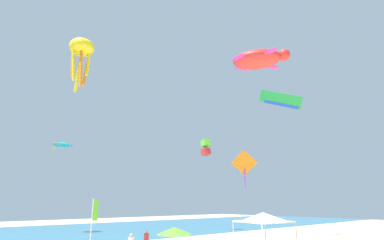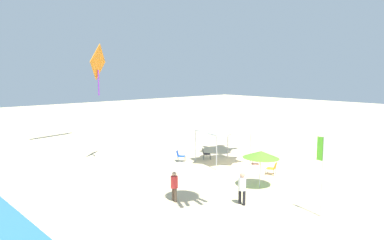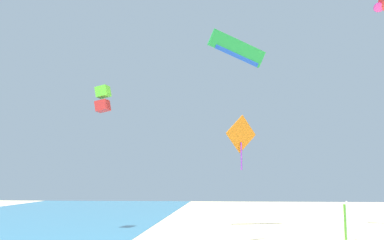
{
  "view_description": "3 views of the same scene",
  "coord_description": "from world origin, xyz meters",
  "px_view_note": "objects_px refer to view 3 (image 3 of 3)",
  "views": [
    {
      "loc": [
        -15.55,
        -11.06,
        3.61
      ],
      "look_at": [
        2.03,
        8.86,
        10.59
      ],
      "focal_mm": 29.34,
      "sensor_mm": 36.0,
      "label": 1
    },
    {
      "loc": [
        -16.04,
        21.85,
        6.64
      ],
      "look_at": [
        3.91,
        3.84,
        3.19
      ],
      "focal_mm": 35.1,
      "sensor_mm": 36.0,
      "label": 2
    },
    {
      "loc": [
        -20.1,
        9.56,
        4.49
      ],
      "look_at": [
        2.03,
        11.41,
        7.46
      ],
      "focal_mm": 39.92,
      "sensor_mm": 36.0,
      "label": 3
    }
  ],
  "objects_px": {
    "kite_parafoil_green": "(237,49)",
    "kite_box_lime": "(103,99)",
    "canopy_tent": "(376,214)",
    "kite_diamond_orange": "(241,136)"
  },
  "relations": [
    {
      "from": "kite_parafoil_green",
      "to": "kite_box_lime",
      "type": "bearing_deg",
      "value": 167.87
    },
    {
      "from": "canopy_tent",
      "to": "kite_parafoil_green",
      "type": "bearing_deg",
      "value": 25.7
    },
    {
      "from": "kite_box_lime",
      "to": "kite_parafoil_green",
      "type": "bearing_deg",
      "value": -72.86
    },
    {
      "from": "canopy_tent",
      "to": "kite_box_lime",
      "type": "distance_m",
      "value": 22.99
    },
    {
      "from": "kite_diamond_orange",
      "to": "kite_parafoil_green",
      "type": "bearing_deg",
      "value": -119.37
    },
    {
      "from": "kite_diamond_orange",
      "to": "kite_parafoil_green",
      "type": "distance_m",
      "value": 11.06
    },
    {
      "from": "canopy_tent",
      "to": "kite_box_lime",
      "type": "bearing_deg",
      "value": 56.18
    },
    {
      "from": "kite_diamond_orange",
      "to": "kite_box_lime",
      "type": "bearing_deg",
      "value": -56.3
    },
    {
      "from": "canopy_tent",
      "to": "kite_box_lime",
      "type": "height_order",
      "value": "kite_box_lime"
    },
    {
      "from": "kite_box_lime",
      "to": "kite_diamond_orange",
      "type": "bearing_deg",
      "value": -107.73
    }
  ]
}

